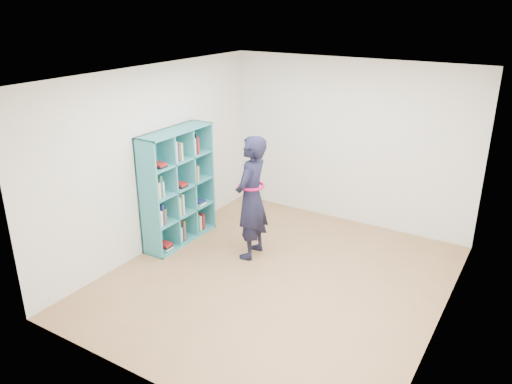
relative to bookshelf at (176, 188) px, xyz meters
The scene contains 9 objects.
floor 2.03m from the bookshelf, ahead, with size 4.50×4.50×0.00m, color #986845.
ceiling 2.56m from the bookshelf, ahead, with size 4.50×4.50×0.00m, color white.
wall_left 0.55m from the bookshelf, 124.50° to the right, with size 0.02×4.50×2.60m, color silver.
wall_right 3.87m from the bookshelf, ahead, with size 0.02×4.50×2.60m, color silver.
wall_back 2.76m from the bookshelf, 47.60° to the left, with size 4.00×0.02×2.60m, color silver.
wall_front 3.13m from the bookshelf, 53.67° to the right, with size 4.00×0.02×2.60m, color silver.
bookshelf is the anchor object (origin of this frame).
person 1.21m from the bookshelf, ahead, with size 0.49×0.68×1.74m.
smartphone 1.08m from the bookshelf, 11.73° to the left, with size 0.05×0.10×0.13m.
Camera 1 is at (2.71, -4.94, 3.40)m, focal length 35.00 mm.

